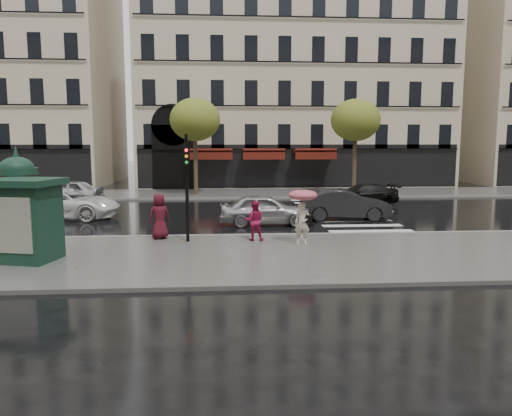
{
  "coord_description": "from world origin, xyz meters",
  "views": [
    {
      "loc": [
        -0.3,
        -16.23,
        3.75
      ],
      "look_at": [
        0.96,
        1.5,
        1.37
      ],
      "focal_mm": 35.0,
      "sensor_mm": 36.0,
      "label": 1
    }
  ],
  "objects": [
    {
      "name": "woman_umbrella",
      "position": [
        2.57,
        1.04,
        1.44
      ],
      "size": [
        1.04,
        1.04,
        2.0
      ],
      "color": "beige",
      "rests_on": "near_sidewalk"
    },
    {
      "name": "man_burgundy",
      "position": [
        -2.61,
        2.4,
        0.97
      ],
      "size": [
        0.98,
        0.86,
        1.7
      ],
      "primitive_type": "imported",
      "rotation": [
        0.0,
        0.0,
        3.61
      ],
      "color": "#480E1A",
      "rests_on": "near_sidewalk"
    },
    {
      "name": "woman_red",
      "position": [
        0.92,
        1.82,
        0.85
      ],
      "size": [
        0.75,
        0.61,
        1.47
      ],
      "primitive_type": "imported",
      "rotation": [
        0.0,
        0.0,
        3.06
      ],
      "color": "#9A133F",
      "rests_on": "near_sidewalk"
    },
    {
      "name": "near_sidewalk",
      "position": [
        0.0,
        -0.5,
        0.06
      ],
      "size": [
        90.0,
        7.0,
        0.12
      ],
      "primitive_type": "cube",
      "color": "#474744",
      "rests_on": "ground"
    },
    {
      "name": "car_silver",
      "position": [
        1.69,
        5.9,
        0.7
      ],
      "size": [
        4.15,
        1.77,
        1.4
      ],
      "primitive_type": "imported",
      "rotation": [
        0.0,
        0.0,
        1.54
      ],
      "color": "#BABABF",
      "rests_on": "ground"
    },
    {
      "name": "newsstand",
      "position": [
        -6.27,
        -0.79,
        1.41
      ],
      "size": [
        2.45,
        2.21,
        2.51
      ],
      "color": "#123022",
      "rests_on": "near_sidewalk"
    },
    {
      "name": "traffic_light",
      "position": [
        -1.52,
        1.72,
        2.47
      ],
      "size": [
        0.25,
        0.37,
        3.88
      ],
      "color": "black",
      "rests_on": "near_sidewalk"
    },
    {
      "name": "far_sidewalk",
      "position": [
        0.0,
        19.0,
        0.06
      ],
      "size": [
        90.0,
        6.0,
        0.12
      ],
      "primitive_type": "cube",
      "color": "#474744",
      "rests_on": "ground"
    },
    {
      "name": "car_black",
      "position": [
        8.01,
        12.53,
        0.63
      ],
      "size": [
        4.43,
        2.06,
        1.25
      ],
      "primitive_type": "imported",
      "rotation": [
        0.0,
        0.0,
        -1.5
      ],
      "color": "black",
      "rests_on": "ground"
    },
    {
      "name": "tree_far_left",
      "position": [
        -2.0,
        18.0,
        5.17
      ],
      "size": [
        3.4,
        3.4,
        6.64
      ],
      "color": "#38281C",
      "rests_on": "ground"
    },
    {
      "name": "ground",
      "position": [
        0.0,
        0.0,
        0.0
      ],
      "size": [
        160.0,
        160.0,
        0.0
      ],
      "primitive_type": "plane",
      "color": "black",
      "rests_on": "ground"
    },
    {
      "name": "car_darkgrey",
      "position": [
        5.65,
        7.16,
        0.72
      ],
      "size": [
        4.45,
        1.79,
        1.44
      ],
      "primitive_type": "imported",
      "rotation": [
        0.0,
        0.0,
        1.51
      ],
      "color": "black",
      "rests_on": "ground"
    },
    {
      "name": "morris_column",
      "position": [
        -7.05,
        0.83,
        1.81
      ],
      "size": [
        1.31,
        1.31,
        3.53
      ],
      "color": "#123022",
      "rests_on": "near_sidewalk"
    },
    {
      "name": "car_far_silver",
      "position": [
        -9.58,
        14.03,
        0.75
      ],
      "size": [
        4.52,
        2.1,
        1.5
      ],
      "primitive_type": "imported",
      "rotation": [
        0.0,
        0.0,
        -1.65
      ],
      "color": "#B7B7BC",
      "rests_on": "ground"
    },
    {
      "name": "far_kerb",
      "position": [
        0.0,
        16.0,
        0.07
      ],
      "size": [
        90.0,
        0.25,
        0.14
      ],
      "primitive_type": "cube",
      "color": "slate",
      "rests_on": "ground"
    },
    {
      "name": "tree_far_right",
      "position": [
        9.0,
        18.0,
        5.17
      ],
      "size": [
        3.4,
        3.4,
        6.64
      ],
      "color": "#38281C",
      "rests_on": "ground"
    },
    {
      "name": "zebra_crossing",
      "position": [
        6.0,
        9.6,
        0.01
      ],
      "size": [
        3.6,
        11.75,
        0.01
      ],
      "primitive_type": "cube",
      "color": "silver",
      "rests_on": "ground"
    },
    {
      "name": "bldg_far_corner",
      "position": [
        6.0,
        30.0,
        11.31
      ],
      "size": [
        26.0,
        14.0,
        22.9
      ],
      "color": "#B7A88C",
      "rests_on": "ground"
    },
    {
      "name": "car_white",
      "position": [
        -7.91,
        8.41,
        0.74
      ],
      "size": [
        5.58,
        3.07,
        1.48
      ],
      "primitive_type": "imported",
      "rotation": [
        0.0,
        0.0,
        1.45
      ],
      "color": "white",
      "rests_on": "ground"
    },
    {
      "name": "near_kerb",
      "position": [
        0.0,
        3.0,
        0.07
      ],
      "size": [
        90.0,
        0.25,
        0.14
      ],
      "primitive_type": "cube",
      "color": "slate",
      "rests_on": "ground"
    }
  ]
}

